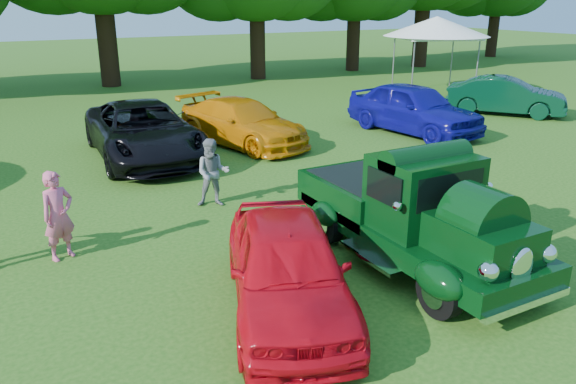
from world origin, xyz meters
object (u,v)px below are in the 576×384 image
back_car_black (144,131)px  back_car_green (506,96)px  red_convertible (287,267)px  spectator_pink (58,215)px  canopy_tent (437,27)px  spectator_grey (213,173)px  hero_pickup (412,215)px  back_car_blue (414,108)px  back_car_orange (242,122)px

back_car_black → back_car_green: (13.95, -0.47, -0.06)m
red_convertible → spectator_pink: spectator_pink is taller
canopy_tent → spectator_grey: bearing=-148.3°
spectator_grey → canopy_tent: bearing=54.6°
hero_pickup → back_car_green: (11.67, 8.18, -0.11)m
red_convertible → spectator_grey: bearing=102.8°
back_car_green → red_convertible: bearing=173.7°
red_convertible → back_car_blue: bearing=62.0°
back_car_orange → back_car_green: 10.90m
back_car_green → spectator_grey: bearing=159.2°
back_car_black → back_car_blue: back_car_blue is taller
red_convertible → spectator_grey: spectator_grey is taller
spectator_grey → hero_pickup: bearing=-41.3°
back_car_blue → spectator_pink: back_car_blue is taller
back_car_green → hero_pickup: bearing=177.7°
back_car_green → spectator_grey: spectator_grey is taller
back_car_orange → red_convertible: bearing=-126.9°
hero_pickup → back_car_green: hero_pickup is taller
back_car_green → back_car_black: bearing=140.8°
hero_pickup → spectator_pink: size_ratio=3.11×
back_car_black → spectator_pink: (-3.00, -5.69, 0.01)m
back_car_orange → spectator_pink: 8.40m
back_car_black → back_car_orange: size_ratio=1.19×
back_car_orange → spectator_grey: (-2.79, -4.64, 0.06)m
back_car_black → spectator_grey: 4.53m
back_car_orange → back_car_blue: back_car_blue is taller
hero_pickup → spectator_pink: 6.05m
spectator_pink → back_car_black: bearing=38.7°
back_car_green → spectator_pink: 17.73m
red_convertible → back_car_orange: size_ratio=0.85×
back_car_black → spectator_pink: size_ratio=3.56×
back_car_blue → back_car_green: bearing=0.3°
back_car_blue → back_car_green: size_ratio=1.12×
hero_pickup → back_car_green: 14.25m
canopy_tent → red_convertible: bearing=-138.1°
back_car_blue → spectator_grey: bearing=-166.0°
back_car_orange → back_car_green: bearing=-19.5°
back_car_green → spectator_pink: size_ratio=2.76×
hero_pickup → spectator_pink: hero_pickup is taller
spectator_grey → spectator_pink: bearing=-137.5°
hero_pickup → canopy_tent: canopy_tent is taller
red_convertible → back_car_orange: (3.45, 9.20, -0.00)m
canopy_tent → back_car_orange: bearing=-160.1°
back_car_black → canopy_tent: (14.52, 4.27, 2.28)m
back_car_orange → canopy_tent: size_ratio=0.77×
back_car_blue → spectator_pink: 12.57m
hero_pickup → back_car_blue: bearing=49.1°
back_car_black → red_convertible: bearing=-89.4°
back_car_blue → canopy_tent: size_ratio=0.79×
red_convertible → back_car_black: (0.38, 9.09, 0.09)m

